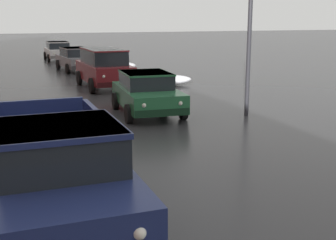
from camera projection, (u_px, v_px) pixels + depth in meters
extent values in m
ellipsoid|color=white|center=(122.00, 66.00, 28.53)|extent=(1.85, 1.08, 0.46)
ellipsoid|color=white|center=(119.00, 66.00, 28.55)|extent=(0.53, 0.44, 0.44)
ellipsoid|color=white|center=(162.00, 81.00, 21.68)|extent=(3.03, 1.08, 0.53)
ellipsoid|color=white|center=(163.00, 81.00, 21.68)|extent=(0.55, 0.46, 0.46)
ellipsoid|color=white|center=(164.00, 78.00, 21.68)|extent=(0.88, 0.73, 0.73)
cube|color=navy|center=(56.00, 176.00, 7.29)|extent=(1.95, 5.24, 0.76)
cube|color=black|center=(60.00, 146.00, 6.46)|extent=(1.70, 1.68, 0.64)
cube|color=navy|center=(59.00, 127.00, 6.40)|extent=(1.73, 1.74, 0.08)
cube|color=navy|center=(97.00, 122.00, 8.42)|extent=(0.12, 2.51, 0.44)
cube|color=navy|center=(40.00, 110.00, 9.49)|extent=(1.81, 0.11, 0.44)
sphere|color=white|center=(140.00, 233.00, 5.10)|extent=(0.16, 0.16, 0.16)
cylinder|color=black|center=(143.00, 230.00, 6.27)|extent=(0.23, 0.72, 0.72)
cylinder|color=black|center=(97.00, 163.00, 9.14)|extent=(0.23, 0.72, 0.72)
cube|color=#1E5633|center=(147.00, 97.00, 15.38)|extent=(2.04, 3.92, 0.60)
cube|color=black|center=(146.00, 80.00, 15.43)|extent=(1.66, 2.08, 0.52)
cube|color=#1E5633|center=(146.00, 73.00, 15.38)|extent=(1.69, 2.13, 0.06)
cube|color=black|center=(162.00, 112.00, 13.69)|extent=(1.73, 0.25, 0.22)
cube|color=black|center=(136.00, 93.00, 17.15)|extent=(1.73, 0.25, 0.22)
cylinder|color=black|center=(183.00, 110.00, 14.59)|extent=(0.22, 0.61, 0.60)
cylinder|color=black|center=(129.00, 114.00, 14.09)|extent=(0.22, 0.61, 0.60)
cylinder|color=black|center=(163.00, 98.00, 16.80)|extent=(0.22, 0.61, 0.60)
cylinder|color=black|center=(115.00, 101.00, 16.30)|extent=(0.22, 0.61, 0.60)
sphere|color=silver|center=(180.00, 103.00, 13.76)|extent=(0.14, 0.14, 0.14)
sphere|color=silver|center=(144.00, 105.00, 13.44)|extent=(0.14, 0.14, 0.14)
cube|color=maroon|center=(104.00, 72.00, 21.09)|extent=(1.89, 4.49, 0.80)
cube|color=black|center=(103.00, 56.00, 20.96)|extent=(1.60, 3.15, 0.68)
cube|color=maroon|center=(103.00, 49.00, 20.89)|extent=(1.64, 3.21, 0.06)
cube|color=black|center=(117.00, 84.00, 19.19)|extent=(1.75, 0.16, 0.22)
cube|color=black|center=(94.00, 73.00, 23.11)|extent=(1.75, 0.16, 0.22)
cylinder|color=black|center=(132.00, 83.00, 20.27)|extent=(0.20, 0.68, 0.68)
cylinder|color=black|center=(92.00, 86.00, 19.60)|extent=(0.20, 0.68, 0.68)
cylinder|color=black|center=(115.00, 76.00, 22.76)|extent=(0.20, 0.68, 0.68)
cylinder|color=black|center=(79.00, 78.00, 22.09)|extent=(0.20, 0.68, 0.68)
sphere|color=silver|center=(130.00, 75.00, 19.29)|extent=(0.14, 0.14, 0.14)
sphere|color=silver|center=(104.00, 77.00, 18.87)|extent=(0.14, 0.14, 0.14)
cube|color=slate|center=(76.00, 61.00, 27.73)|extent=(1.96, 4.32, 0.60)
cube|color=black|center=(75.00, 52.00, 27.79)|extent=(1.57, 2.29, 0.52)
cube|color=slate|center=(75.00, 48.00, 27.74)|extent=(1.61, 2.34, 0.06)
cube|color=#303032|center=(85.00, 67.00, 25.97)|extent=(1.60, 0.25, 0.22)
cube|color=#303032|center=(68.00, 61.00, 29.58)|extent=(1.60, 0.25, 0.22)
cylinder|color=black|center=(95.00, 67.00, 27.00)|extent=(0.23, 0.61, 0.60)
cylinder|color=black|center=(68.00, 69.00, 26.30)|extent=(0.23, 0.61, 0.60)
cylinder|color=black|center=(84.00, 64.00, 29.29)|extent=(0.23, 0.61, 0.60)
cylinder|color=black|center=(58.00, 65.00, 28.60)|extent=(0.23, 0.61, 0.60)
sphere|color=silver|center=(94.00, 63.00, 26.10)|extent=(0.14, 0.14, 0.14)
sphere|color=silver|center=(76.00, 63.00, 25.66)|extent=(0.14, 0.14, 0.14)
cube|color=silver|center=(59.00, 53.00, 34.42)|extent=(1.73, 3.96, 0.60)
cube|color=black|center=(58.00, 45.00, 34.47)|extent=(1.48, 2.06, 0.52)
cube|color=silver|center=(58.00, 42.00, 34.42)|extent=(1.52, 2.10, 0.06)
cube|color=slate|center=(62.00, 57.00, 32.70)|extent=(1.69, 0.12, 0.22)
cube|color=slate|center=(55.00, 53.00, 36.21)|extent=(1.69, 0.12, 0.22)
cylinder|color=black|center=(73.00, 58.00, 33.67)|extent=(0.18, 0.60, 0.60)
cylinder|color=black|center=(49.00, 58.00, 33.06)|extent=(0.18, 0.60, 0.60)
cylinder|color=black|center=(68.00, 55.00, 35.91)|extent=(0.18, 0.60, 0.60)
cylinder|color=black|center=(45.00, 56.00, 35.30)|extent=(0.18, 0.60, 0.60)
sphere|color=silver|center=(70.00, 53.00, 32.81)|extent=(0.14, 0.14, 0.14)
sphere|color=silver|center=(54.00, 54.00, 32.42)|extent=(0.14, 0.14, 0.14)
cylinder|color=#28282D|center=(250.00, 32.00, 14.59)|extent=(0.14, 0.14, 5.58)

